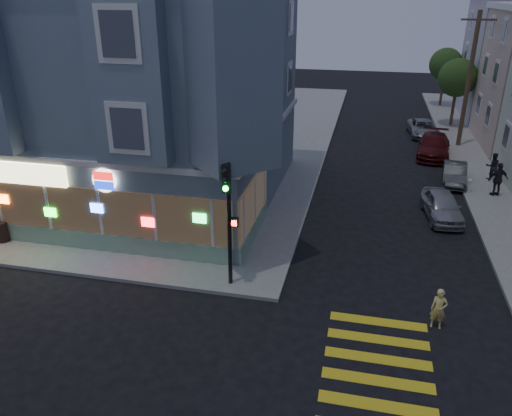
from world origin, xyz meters
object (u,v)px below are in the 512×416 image
(street_tree_far, at_px, (446,64))
(pedestrian_a, at_px, (493,166))
(parked_car_a, at_px, (442,206))
(parked_car_c, at_px, (434,146))
(utility_pole, at_px, (469,79))
(parked_car_d, at_px, (423,128))
(street_tree_near, at_px, (458,78))
(parked_car_b, at_px, (454,174))
(running_child, at_px, (439,309))
(traffic_signal, at_px, (228,205))
(fire_hydrant, at_px, (469,185))
(trash_can, at_px, (2,231))
(pedestrian_b, at_px, (498,179))

(street_tree_far, relative_size, pedestrian_a, 3.36)
(parked_car_a, height_order, parked_car_c, parked_car_c)
(utility_pole, relative_size, parked_car_d, 2.08)
(street_tree_near, xyz_separation_m, parked_car_b, (-1.50, -13.86, -3.34))
(street_tree_far, relative_size, parked_car_c, 1.08)
(parked_car_b, xyz_separation_m, parked_car_d, (-0.96, 10.40, 0.01))
(running_child, distance_m, traffic_signal, 7.83)
(utility_pole, height_order, fire_hydrant, utility_pole)
(pedestrian_a, bearing_deg, street_tree_near, -92.06)
(utility_pole, xyz_separation_m, street_tree_near, (0.20, 6.00, -0.86))
(traffic_signal, bearing_deg, parked_car_c, 52.14)
(street_tree_near, bearing_deg, trash_can, -129.81)
(pedestrian_b, relative_size, parked_car_b, 0.51)
(utility_pole, height_order, parked_car_a, utility_pole)
(street_tree_far, distance_m, traffic_signal, 37.15)
(pedestrian_a, bearing_deg, parked_car_a, 55.78)
(street_tree_near, bearing_deg, parked_car_c, -104.09)
(parked_car_c, bearing_deg, pedestrian_b, -62.70)
(street_tree_near, height_order, traffic_signal, street_tree_near)
(pedestrian_b, height_order, fire_hydrant, pedestrian_b)
(street_tree_far, bearing_deg, street_tree_near, -90.00)
(utility_pole, bearing_deg, parked_car_d, 131.74)
(street_tree_far, bearing_deg, running_child, -96.03)
(parked_car_b, bearing_deg, pedestrian_a, 27.99)
(pedestrian_a, distance_m, fire_hydrant, 2.85)
(parked_car_c, height_order, fire_hydrant, parked_car_c)
(parked_car_a, bearing_deg, running_child, -103.55)
(utility_pole, bearing_deg, parked_car_b, -99.39)
(parked_car_c, bearing_deg, trash_can, -131.13)
(running_child, distance_m, fire_hydrant, 13.16)
(running_child, xyz_separation_m, fire_hydrant, (2.92, 12.83, -0.18))
(parked_car_a, xyz_separation_m, parked_car_c, (0.56, 10.40, 0.06))
(street_tree_near, xyz_separation_m, parked_car_d, (-2.46, -3.46, -3.33))
(street_tree_near, distance_m, parked_car_a, 19.54)
(parked_car_d, bearing_deg, running_child, -97.45)
(utility_pole, distance_m, pedestrian_a, 8.05)
(street_tree_far, bearing_deg, parked_car_a, -95.78)
(pedestrian_a, relative_size, parked_car_a, 0.41)
(parked_car_d, bearing_deg, trash_can, -134.73)
(street_tree_far, bearing_deg, parked_car_d, -102.13)
(utility_pole, height_order, trash_can, utility_pole)
(pedestrian_a, distance_m, parked_car_c, 5.20)
(pedestrian_b, distance_m, fire_hydrant, 1.44)
(street_tree_near, distance_m, pedestrian_b, 15.95)
(traffic_signal, height_order, fire_hydrant, traffic_signal)
(pedestrian_b, xyz_separation_m, parked_car_c, (-2.58, 7.02, -0.35))
(parked_car_c, xyz_separation_m, parked_car_d, (-0.29, 5.20, -0.11))
(parked_car_c, bearing_deg, parked_car_d, 100.31)
(street_tree_far, relative_size, parked_car_d, 1.22)
(running_child, distance_m, trash_can, 18.13)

